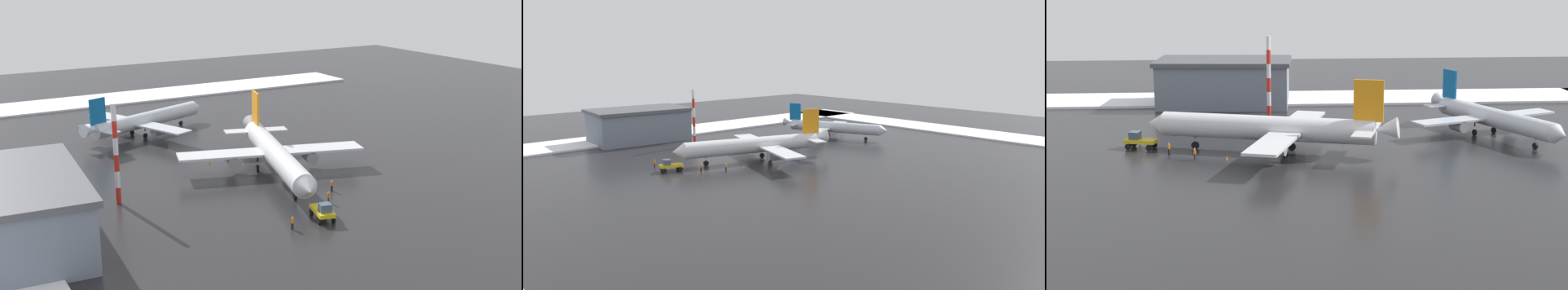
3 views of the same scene
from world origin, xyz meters
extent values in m
plane|color=#232326|center=(0.00, 0.00, 0.00)|extent=(240.00, 240.00, 0.00)
cube|color=white|center=(-67.00, 0.00, 0.22)|extent=(14.00, 116.00, 0.44)
cylinder|color=silver|center=(3.91, -4.04, 3.60)|extent=(30.53, 12.28, 3.49)
cone|color=silver|center=(19.84, -8.86, 3.60)|extent=(3.32, 3.89, 3.32)
cone|color=silver|center=(-12.23, 0.84, 4.21)|extent=(4.37, 3.91, 3.40)
cube|color=silver|center=(3.40, 4.92, 3.29)|extent=(8.20, 14.10, 0.37)
cylinder|color=gray|center=(3.29, 2.80, 2.26)|extent=(3.94, 2.98, 2.06)
cube|color=silver|center=(-1.49, -11.22, 3.29)|extent=(8.20, 14.10, 0.37)
cylinder|color=gray|center=(-0.40, -9.40, 2.26)|extent=(3.94, 2.98, 2.06)
cube|color=orange|center=(-9.87, 0.13, 8.02)|extent=(4.04, 1.54, 5.76)
cube|color=silver|center=(-8.78, 3.02, 4.01)|extent=(3.99, 5.50, 0.25)
cube|color=silver|center=(-10.56, -2.89, 4.01)|extent=(3.99, 5.50, 0.25)
cylinder|color=black|center=(14.24, -7.17, 2.06)|extent=(0.25, 0.25, 0.72)
cylinder|color=black|center=(14.24, -7.17, 0.57)|extent=(1.19, 0.67, 1.13)
cylinder|color=black|center=(1.61, -0.98, 2.06)|extent=(0.25, 0.25, 0.72)
cylinder|color=black|center=(1.61, -0.98, 0.57)|extent=(1.19, 0.67, 1.13)
cylinder|color=black|center=(0.30, -5.31, 2.06)|extent=(0.25, 0.25, 0.72)
cylinder|color=black|center=(0.30, -5.31, 0.57)|extent=(1.19, 0.67, 1.13)
cylinder|color=silver|center=(-31.47, -11.89, 3.01)|extent=(12.37, 25.01, 2.92)
cone|color=silver|center=(-36.69, 1.02, 3.01)|extent=(3.35, 2.95, 2.78)
cone|color=silver|center=(-26.19, -24.97, 3.52)|extent=(3.45, 3.78, 2.84)
cube|color=silver|center=(-37.04, -16.93, 2.75)|extent=(11.78, 7.69, 0.31)
cylinder|color=gray|center=(-35.61, -15.88, 1.89)|extent=(2.69, 3.35, 1.72)
cube|color=silver|center=(-23.97, -11.65, 2.75)|extent=(11.78, 7.69, 0.31)
cylinder|color=gray|center=(-25.73, -11.89, 1.89)|extent=(2.69, 3.35, 1.72)
cube|color=#0C5999|center=(-26.96, -23.05, 6.71)|extent=(1.58, 3.30, 4.81)
cube|color=silver|center=(-29.42, -23.86, 3.35)|extent=(4.66, 3.62, 0.21)
cube|color=silver|center=(-24.64, -21.93, 3.35)|extent=(4.66, 3.62, 0.21)
cylinder|color=black|center=(-34.85, -3.52, 1.72)|extent=(0.21, 0.21, 0.60)
cylinder|color=black|center=(-34.85, -3.52, 0.47)|extent=(0.63, 0.99, 0.95)
cylinder|color=black|center=(-32.26, -14.99, 1.72)|extent=(0.21, 0.21, 0.60)
cylinder|color=black|center=(-32.26, -14.99, 0.47)|extent=(0.63, 0.99, 0.95)
cylinder|color=black|center=(-28.75, -13.58, 1.72)|extent=(0.21, 0.21, 0.60)
cylinder|color=black|center=(-28.75, -13.58, 0.47)|extent=(0.63, 0.99, 0.95)
cube|color=gold|center=(22.07, -7.97, 1.15)|extent=(5.03, 3.39, 0.50)
cube|color=#3F5160|center=(22.96, -8.23, 1.95)|extent=(1.76, 1.83, 1.10)
cylinder|color=black|center=(23.89, -7.47, 0.45)|extent=(0.95, 0.56, 0.90)
cylinder|color=black|center=(23.35, -9.37, 0.45)|extent=(0.95, 0.56, 0.90)
cylinder|color=black|center=(20.80, -6.58, 0.45)|extent=(0.95, 0.56, 0.90)
cylinder|color=black|center=(20.25, -8.48, 0.45)|extent=(0.95, 0.56, 0.90)
cylinder|color=black|center=(23.08, -13.22, 0.42)|extent=(0.16, 0.16, 0.85)
cylinder|color=black|center=(22.91, -13.34, 0.42)|extent=(0.16, 0.16, 0.85)
cylinder|color=orange|center=(23.00, -13.28, 1.16)|extent=(0.36, 0.36, 0.62)
sphere|color=tan|center=(23.00, -13.28, 1.59)|extent=(0.24, 0.24, 0.24)
cylinder|color=black|center=(13.89, -0.54, 0.42)|extent=(0.16, 0.16, 0.85)
cylinder|color=black|center=(13.90, -0.34, 0.42)|extent=(0.16, 0.16, 0.85)
cylinder|color=orange|center=(13.89, -0.44, 1.16)|extent=(0.36, 0.36, 0.62)
sphere|color=tan|center=(13.89, -0.44, 1.59)|extent=(0.24, 0.24, 0.24)
cylinder|color=black|center=(17.60, -3.75, 0.42)|extent=(0.16, 0.16, 0.85)
cylinder|color=black|center=(17.78, -3.83, 0.42)|extent=(0.16, 0.16, 0.85)
cylinder|color=orange|center=(17.69, -3.79, 1.16)|extent=(0.36, 0.36, 0.62)
sphere|color=tan|center=(17.69, -3.79, 1.59)|extent=(0.24, 0.24, 0.24)
cylinder|color=red|center=(2.95, -29.38, 1.20)|extent=(0.70, 0.70, 2.40)
cylinder|color=white|center=(2.95, -29.38, 3.60)|extent=(0.70, 0.70, 2.40)
cylinder|color=red|center=(2.95, -29.38, 6.00)|extent=(0.70, 0.70, 2.40)
cylinder|color=white|center=(2.95, -29.38, 8.40)|extent=(0.70, 0.70, 2.40)
cylinder|color=red|center=(2.95, -29.38, 10.79)|extent=(0.70, 0.70, 2.40)
cylinder|color=white|center=(2.95, -29.38, 13.19)|extent=(0.70, 0.70, 2.40)
cube|color=slate|center=(10.94, -44.06, 4.00)|extent=(25.03, 15.85, 8.00)
cube|color=#4C4F54|center=(10.94, -44.06, 8.40)|extent=(26.11, 16.93, 0.80)
cone|color=orange|center=(9.56, -0.30, 0.28)|extent=(0.36, 0.36, 0.55)
cone|color=orange|center=(-7.74, -10.11, 0.28)|extent=(0.36, 0.36, 0.55)
camera|label=1|loc=(87.58, -55.57, 32.91)|focal=45.00mm
camera|label=2|loc=(72.66, 81.85, 24.65)|focal=35.00mm
camera|label=3|loc=(6.39, 106.31, 26.01)|focal=55.00mm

